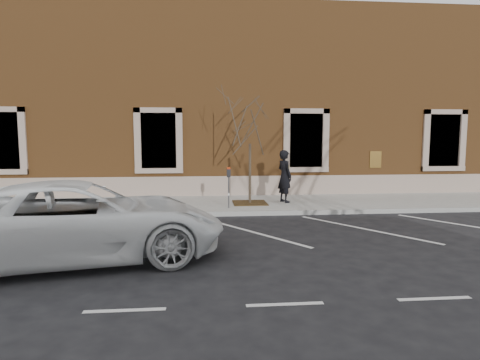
{
  "coord_description": "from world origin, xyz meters",
  "views": [
    {
      "loc": [
        -1.22,
        -12.79,
        2.55
      ],
      "look_at": [
        0.0,
        0.6,
        1.1
      ],
      "focal_mm": 30.0,
      "sensor_mm": 36.0,
      "label": 1
    }
  ],
  "objects": [
    {
      "name": "sapling",
      "position": [
        0.44,
        1.48,
        2.9
      ],
      "size": [
        2.36,
        2.36,
        3.93
      ],
      "color": "#423628",
      "rests_on": "sidewalk_near"
    },
    {
      "name": "sidewalk_near",
      "position": [
        0.0,
        1.75,
        0.07
      ],
      "size": [
        40.0,
        3.5,
        0.15
      ],
      "primitive_type": "cube",
      "color": "beige",
      "rests_on": "ground"
    },
    {
      "name": "parking_stripes",
      "position": [
        0.0,
        -2.2,
        0.0
      ],
      "size": [
        28.0,
        4.4,
        0.01
      ],
      "primitive_type": null,
      "color": "silver",
      "rests_on": "ground"
    },
    {
      "name": "curb_near",
      "position": [
        0.0,
        -0.05,
        0.07
      ],
      "size": [
        40.0,
        0.12,
        0.15
      ],
      "primitive_type": "cube",
      "color": "#9E9E99",
      "rests_on": "ground"
    },
    {
      "name": "parking_meter",
      "position": [
        -0.39,
        0.58,
        1.11
      ],
      "size": [
        0.13,
        0.1,
        1.39
      ],
      "rotation": [
        0.0,
        0.0,
        0.08
      ],
      "color": "#595B60",
      "rests_on": "sidewalk_near"
    },
    {
      "name": "white_truck",
      "position": [
        -3.78,
        -4.37,
        0.83
      ],
      "size": [
        6.4,
        3.91,
        1.66
      ],
      "primitive_type": "imported",
      "rotation": [
        0.0,
        0.0,
        1.78
      ],
      "color": "white",
      "rests_on": "ground"
    },
    {
      "name": "tree_grate",
      "position": [
        0.44,
        1.48,
        0.17
      ],
      "size": [
        1.21,
        1.21,
        0.03
      ],
      "primitive_type": "cube",
      "color": "#473016",
      "rests_on": "sidewalk_near"
    },
    {
      "name": "building_civic",
      "position": [
        0.0,
        7.74,
        4.0
      ],
      "size": [
        40.0,
        8.62,
        8.0
      ],
      "color": "brown",
      "rests_on": "ground"
    },
    {
      "name": "man",
      "position": [
        1.74,
        1.62,
        1.11
      ],
      "size": [
        0.7,
        0.83,
        1.92
      ],
      "primitive_type": "imported",
      "rotation": [
        0.0,
        0.0,
        1.97
      ],
      "color": "black",
      "rests_on": "sidewalk_near"
    },
    {
      "name": "ground",
      "position": [
        0.0,
        0.0,
        0.0
      ],
      "size": [
        120.0,
        120.0,
        0.0
      ],
      "primitive_type": "plane",
      "color": "#28282B",
      "rests_on": "ground"
    }
  ]
}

